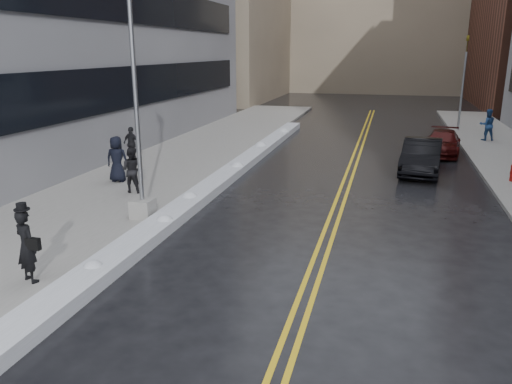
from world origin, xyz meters
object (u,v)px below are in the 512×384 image
Objects in this scene: pedestrian_c at (117,159)px; pedestrian_d at (132,144)px; traffic_signal at (463,80)px; pedestrian_fedora at (27,246)px; pedestrian_b at (132,170)px; pedestrian_east at (487,125)px; car_maroon at (443,143)px; lamppost at (139,143)px; car_black at (422,157)px.

pedestrian_d is (-1.42, 3.82, -0.11)m from pedestrian_c.
traffic_signal reaches higher than pedestrian_c.
pedestrian_c is (-2.69, 8.62, 0.06)m from pedestrian_fedora.
traffic_signal reaches higher than pedestrian_b.
traffic_signal is 21.83m from pedestrian_d.
pedestrian_d is at bearing 21.31° from pedestrian_east.
pedestrian_c reaches higher than car_maroon.
pedestrian_d is (-2.76, 5.08, -0.04)m from pedestrian_b.
pedestrian_east reaches higher than car_maroon.
pedestrian_c is 4.08m from pedestrian_d.
traffic_signal is (11.80, 22.00, 0.87)m from lamppost.
lamppost is 5.01m from pedestrian_fedora.
lamppost reaches higher than pedestrian_c.
pedestrian_c is 0.40× the size of car_black.
traffic_signal reaches higher than car_black.
lamppost is 5.16m from pedestrian_c.
traffic_signal is 4.79m from pedestrian_east.
pedestrian_c is at bearing -51.16° from pedestrian_fedora.
car_maroon is at bearing 47.09° from pedestrian_east.
traffic_signal is 13.50m from car_black.
pedestrian_b is at bearing 129.95° from pedestrian_c.
pedestrian_c is at bearing 122.15° from pedestrian_d.
lamppost is 9.05m from pedestrian_d.
pedestrian_fedora is 7.48m from pedestrian_b.
pedestrian_fedora is at bearing 99.52° from pedestrian_b.
pedestrian_d is at bearing -76.25° from pedestrian_c.
pedestrian_east is at bearing 63.72° from car_maroon.
traffic_signal is 3.28× the size of pedestrian_c.
traffic_signal is 3.74× the size of pedestrian_d.
pedestrian_b is at bearing 130.21° from pedestrian_d.
traffic_signal is at bearing 83.12° from car_black.
car_black is (-4.07, -8.86, -0.31)m from pedestrian_east.
lamppost is 12.79m from car_black.
pedestrian_fedora is at bearing -114.50° from traffic_signal.
lamppost is at bearing 132.09° from pedestrian_d.
traffic_signal is 3.55× the size of pedestrian_b.
pedestrian_b is at bearing -124.93° from traffic_signal.
pedestrian_d is at bearing -150.00° from car_maroon.
pedestrian_c is (-14.88, -18.13, -2.34)m from traffic_signal.
pedestrian_c is 16.49m from car_maroon.
pedestrian_c is at bearing -44.30° from pedestrian_b.
traffic_signal is at bearing -92.99° from pedestrian_fedora.
pedestrian_b is 0.93× the size of pedestrian_east.
pedestrian_east reaches higher than pedestrian_fedora.
pedestrian_c is at bearing 32.18° from pedestrian_east.
lamppost is 22.15m from pedestrian_east.
car_black is (10.55, 6.50, -0.25)m from pedestrian_b.
pedestrian_east is at bearing -134.49° from pedestrian_b.
pedestrian_b is (-13.55, -19.39, -2.41)m from traffic_signal.
pedestrian_east is at bearing -98.77° from pedestrian_fedora.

